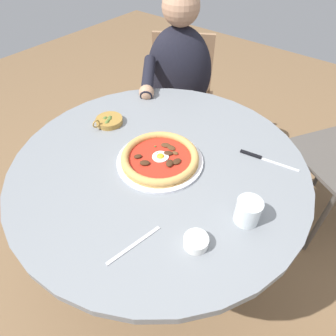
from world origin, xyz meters
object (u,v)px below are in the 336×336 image
at_px(steak_knife, 260,157).
at_px(diner_person, 178,106).
at_px(cafe_chair_diner, 180,92).
at_px(pizza_on_plate, 161,159).
at_px(fork_utensil, 134,245).
at_px(ramekin_capers, 196,241).
at_px(olive_pan, 109,121).
at_px(dining_table, 160,192).
at_px(water_glass, 248,212).

relative_size(steak_knife, diner_person, 0.19).
relative_size(diner_person, cafe_chair_diner, 1.36).
distance_m(pizza_on_plate, fork_utensil, 0.34).
bearing_deg(ramekin_capers, olive_pan, 68.16).
distance_m(diner_person, cafe_chair_diner, 0.14).
xyz_separation_m(ramekin_capers, cafe_chair_diner, (0.93, 0.75, -0.24)).
bearing_deg(olive_pan, pizza_on_plate, -98.47).
xyz_separation_m(dining_table, fork_utensil, (-0.29, -0.16, 0.16)).
height_order(pizza_on_plate, diner_person, diner_person).
xyz_separation_m(steak_knife, olive_pan, (-0.19, 0.58, 0.01)).
bearing_deg(fork_utensil, cafe_chair_diner, 30.76).
relative_size(fork_utensil, diner_person, 0.16).
xyz_separation_m(pizza_on_plate, steak_knife, (0.24, -0.26, -0.01)).
distance_m(dining_table, ramekin_capers, 0.38).
height_order(water_glass, steak_knife, water_glass).
height_order(pizza_on_plate, water_glass, water_glass).
distance_m(fork_utensil, diner_person, 1.10).
distance_m(water_glass, fork_utensil, 0.33).
xyz_separation_m(dining_table, diner_person, (0.63, 0.39, -0.08)).
height_order(steak_knife, cafe_chair_diner, cafe_chair_diner).
bearing_deg(fork_utensil, olive_pan, 53.49).
xyz_separation_m(water_glass, olive_pan, (0.08, 0.66, -0.02)).
distance_m(dining_table, diner_person, 0.74).
bearing_deg(diner_person, dining_table, -148.17).
height_order(water_glass, diner_person, diner_person).
height_order(pizza_on_plate, ramekin_capers, pizza_on_plate).
relative_size(ramekin_capers, fork_utensil, 0.39).
bearing_deg(fork_utensil, pizza_on_plate, 27.24).
xyz_separation_m(water_glass, fork_utensil, (-0.27, 0.20, -0.03)).
height_order(water_glass, ramekin_capers, water_glass).
xyz_separation_m(water_glass, cafe_chair_diner, (0.77, 0.82, -0.26)).
height_order(pizza_on_plate, fork_utensil, pizza_on_plate).
bearing_deg(cafe_chair_diner, pizza_on_plate, -147.88).
height_order(olive_pan, cafe_chair_diner, cafe_chair_diner).
relative_size(steak_knife, cafe_chair_diner, 0.26).
bearing_deg(dining_table, cafe_chair_diner, 31.70).
relative_size(dining_table, water_glass, 13.34).
xyz_separation_m(steak_knife, cafe_chair_diner, (0.50, 0.73, -0.23)).
height_order(water_glass, cafe_chair_diner, cafe_chair_diner).
relative_size(steak_knife, fork_utensil, 1.19).
bearing_deg(dining_table, fork_utensil, -151.69).
bearing_deg(water_glass, steak_knife, 17.78).
xyz_separation_m(dining_table, ramekin_capers, (-0.19, -0.29, 0.17)).
bearing_deg(steak_knife, dining_table, 132.52).
bearing_deg(dining_table, olive_pan, 80.33).
distance_m(olive_pan, cafe_chair_diner, 0.75).
bearing_deg(olive_pan, ramekin_capers, -111.84).
bearing_deg(olive_pan, diner_person, 7.97).
bearing_deg(cafe_chair_diner, water_glass, -133.50).
distance_m(steak_knife, fork_utensil, 0.55).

